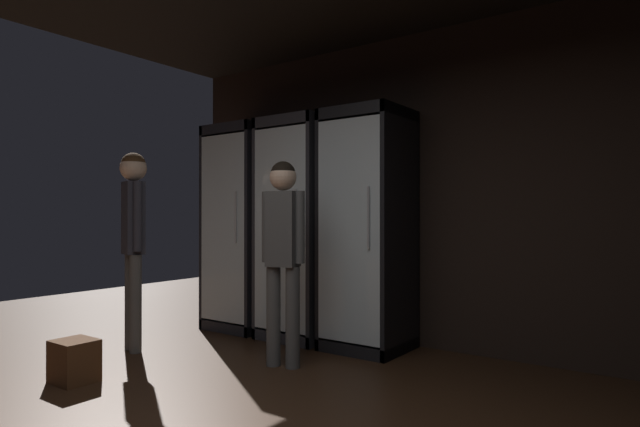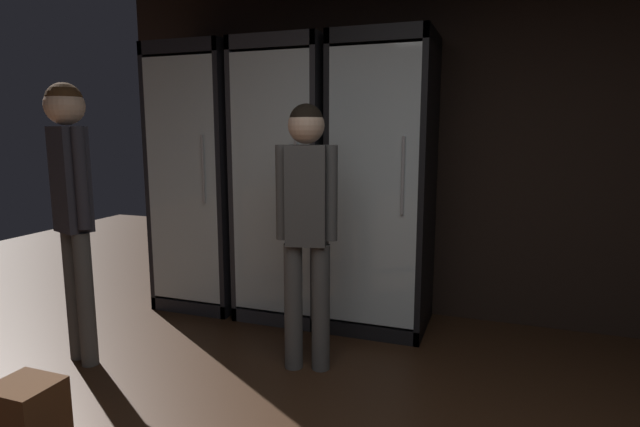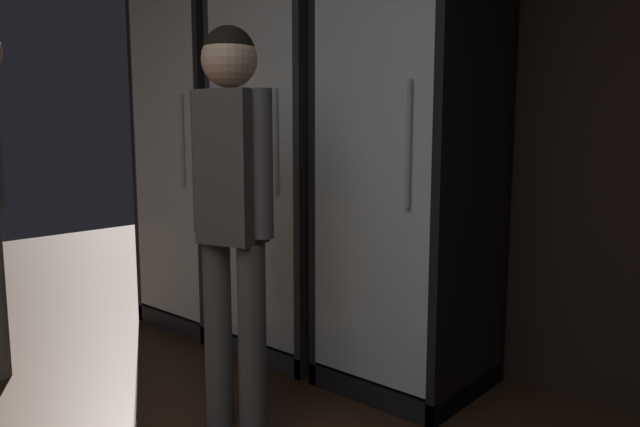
# 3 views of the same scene
# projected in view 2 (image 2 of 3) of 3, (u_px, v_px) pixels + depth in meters

# --- Properties ---
(wall_back) EXTENTS (6.00, 0.06, 2.80)m
(wall_back) POSITION_uv_depth(u_px,v_px,m) (485.00, 135.00, 3.71)
(wall_back) COLOR black
(wall_back) RESTS_ON ground
(cooler_far_left) EXTENTS (0.68, 0.67, 2.09)m
(cooler_far_left) POSITION_uv_depth(u_px,v_px,m) (208.00, 180.00, 4.19)
(cooler_far_left) COLOR black
(cooler_far_left) RESTS_ON ground
(cooler_left) EXTENTS (0.68, 0.67, 2.09)m
(cooler_left) POSITION_uv_depth(u_px,v_px,m) (291.00, 184.00, 3.94)
(cooler_left) COLOR #2B2B30
(cooler_left) RESTS_ON ground
(cooler_center) EXTENTS (0.68, 0.67, 2.09)m
(cooler_center) POSITION_uv_depth(u_px,v_px,m) (384.00, 187.00, 3.69)
(cooler_center) COLOR black
(cooler_center) RESTS_ON ground
(shopper_near) EXTENTS (0.35, 0.21, 1.58)m
(shopper_near) POSITION_uv_depth(u_px,v_px,m) (307.00, 211.00, 2.96)
(shopper_near) COLOR #4C4C4C
(shopper_near) RESTS_ON ground
(shopper_far) EXTENTS (0.33, 0.23, 1.71)m
(shopper_far) POSITION_uv_depth(u_px,v_px,m) (71.00, 188.00, 3.03)
(shopper_far) COLOR #4C4C4C
(shopper_far) RESTS_ON ground
(wine_crate_floor) EXTENTS (0.28, 0.25, 0.29)m
(wine_crate_floor) POSITION_uv_depth(u_px,v_px,m) (27.00, 413.00, 2.35)
(wine_crate_floor) COLOR #4C2D19
(wine_crate_floor) RESTS_ON ground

